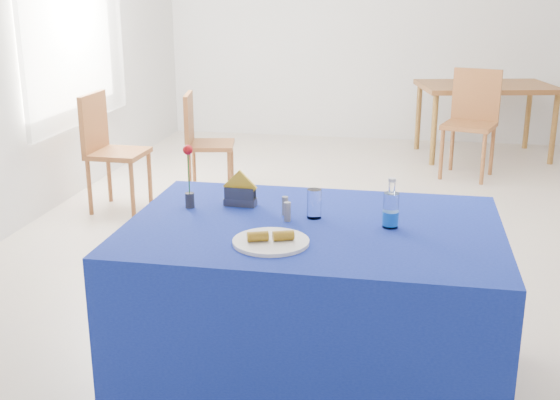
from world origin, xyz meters
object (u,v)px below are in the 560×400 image
object	(u,v)px
blue_table	(312,304)
water_bottle	(391,211)
chair_bg_left	(472,115)
plate	(271,242)
chair_win_a	(107,143)
oak_table	(486,92)
chair_win_b	(201,137)

from	to	relation	value
blue_table	water_bottle	bearing A→B (deg)	3.38
blue_table	chair_bg_left	bearing A→B (deg)	75.99
plate	chair_win_a	world-z (taller)	chair_win_a
plate	oak_table	world-z (taller)	plate
plate	blue_table	distance (m)	0.49
chair_win_a	chair_win_b	distance (m)	0.81
chair_bg_left	chair_win_b	bearing A→B (deg)	-138.22
chair_bg_left	chair_win_b	xyz separation A→B (m)	(-2.30, -1.06, -0.07)
blue_table	chair_win_b	bearing A→B (deg)	115.78
oak_table	chair_bg_left	bearing A→B (deg)	-103.18
plate	blue_table	xyz separation A→B (m)	(0.13, 0.26, -0.39)
water_bottle	chair_win_a	xyz separation A→B (m)	(-2.27, 2.22, -0.29)
chair_bg_left	plate	bearing A→B (deg)	-87.81
water_bottle	chair_bg_left	distance (m)	3.88
chair_bg_left	water_bottle	bearing A→B (deg)	-82.32
oak_table	chair_win_a	size ratio (longest dim) A/B	1.58
plate	oak_table	bearing A→B (deg)	75.38
plate	chair_bg_left	size ratio (longest dim) A/B	0.31
chair_win_a	plate	bearing A→B (deg)	-142.91
oak_table	chair_win_b	bearing A→B (deg)	-143.37
water_bottle	chair_win_a	size ratio (longest dim) A/B	0.23
plate	chair_win_a	bearing A→B (deg)	125.85
blue_table	chair_bg_left	world-z (taller)	chair_bg_left
oak_table	chair_win_a	distance (m)	3.91
water_bottle	oak_table	distance (m)	4.68
chair_win_a	oak_table	bearing A→B (deg)	-51.04
blue_table	water_bottle	distance (m)	0.56
oak_table	chair_win_a	bearing A→B (deg)	-142.28
water_bottle	chair_bg_left	xyz separation A→B (m)	(0.63, 3.82, -0.26)
chair_bg_left	chair_win_a	size ratio (longest dim) A/B	1.06
plate	chair_bg_left	bearing A→B (deg)	75.10
blue_table	chair_bg_left	size ratio (longest dim) A/B	1.62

